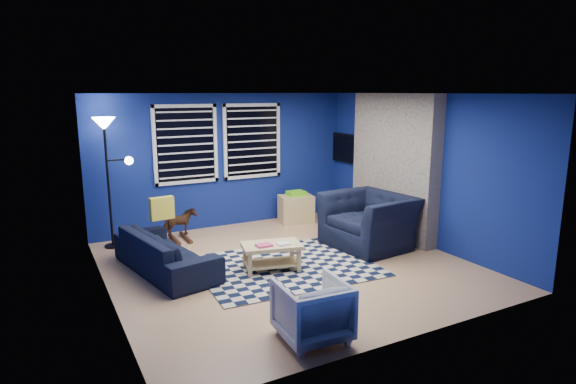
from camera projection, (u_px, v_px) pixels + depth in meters
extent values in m
plane|color=tan|center=(288.00, 265.00, 7.14)|extent=(5.00, 5.00, 0.00)
plane|color=white|center=(288.00, 94.00, 6.63)|extent=(5.00, 5.00, 0.00)
plane|color=navy|center=(225.00, 161.00, 9.04)|extent=(5.00, 0.00, 5.00)
plane|color=navy|center=(103.00, 201.00, 5.73)|extent=(0.00, 5.00, 5.00)
plane|color=navy|center=(419.00, 169.00, 8.04)|extent=(0.00, 5.00, 5.00)
cube|color=gray|center=(394.00, 166.00, 8.41)|extent=(0.26, 2.00, 2.50)
cube|color=black|center=(385.00, 217.00, 8.53)|extent=(0.04, 0.70, 0.60)
cube|color=gray|center=(379.00, 234.00, 8.54)|extent=(0.50, 1.20, 0.08)
cube|color=black|center=(186.00, 144.00, 8.60)|extent=(1.05, 0.02, 1.30)
cube|color=white|center=(184.00, 106.00, 8.46)|extent=(1.17, 0.05, 0.06)
cube|color=white|center=(187.00, 182.00, 8.73)|extent=(1.17, 0.05, 0.06)
cube|color=black|center=(252.00, 141.00, 9.21)|extent=(1.05, 0.02, 1.30)
cube|color=white|center=(252.00, 105.00, 9.06)|extent=(1.17, 0.05, 0.06)
cube|color=white|center=(253.00, 176.00, 9.34)|extent=(1.17, 0.05, 0.06)
cube|color=black|center=(348.00, 148.00, 9.71)|extent=(0.06, 1.00, 0.58)
cube|color=black|center=(346.00, 149.00, 9.70)|extent=(0.01, 0.92, 0.50)
cube|color=black|center=(285.00, 266.00, 7.08)|extent=(2.61, 2.14, 0.02)
imported|color=black|center=(166.00, 252.00, 6.85)|extent=(2.09, 1.14, 0.58)
imported|color=black|center=(369.00, 221.00, 7.93)|extent=(1.46, 1.31, 0.87)
imported|color=gray|center=(312.00, 310.00, 4.96)|extent=(0.73, 0.74, 0.64)
imported|color=#4D2818|center=(180.00, 223.00, 8.28)|extent=(0.36, 0.61, 0.48)
cube|color=tan|center=(271.00, 246.00, 6.86)|extent=(0.92, 0.66, 0.06)
cube|color=tan|center=(272.00, 263.00, 6.91)|extent=(0.83, 0.57, 0.03)
cube|color=#CA3964|center=(264.00, 245.00, 6.75)|extent=(0.25, 0.21, 0.03)
cube|color=silver|center=(284.00, 244.00, 6.82)|extent=(0.20, 0.17, 0.03)
cube|color=tan|center=(255.00, 267.00, 6.58)|extent=(0.07, 0.07, 0.33)
cube|color=tan|center=(299.00, 259.00, 6.90)|extent=(0.07, 0.07, 0.33)
cube|color=tan|center=(244.00, 259.00, 6.90)|extent=(0.07, 0.07, 0.33)
cube|color=tan|center=(287.00, 251.00, 7.22)|extent=(0.07, 0.07, 0.33)
cube|color=tan|center=(296.00, 209.00, 9.46)|extent=(0.71, 0.53, 0.53)
cube|color=black|center=(296.00, 209.00, 9.46)|extent=(0.61, 0.48, 0.43)
cube|color=#6FE21A|center=(296.00, 193.00, 9.39)|extent=(0.38, 0.32, 0.09)
cylinder|color=black|center=(113.00, 246.00, 7.98)|extent=(0.27, 0.27, 0.03)
cylinder|color=black|center=(109.00, 188.00, 7.78)|extent=(0.04, 0.04, 1.99)
cone|color=white|center=(104.00, 124.00, 7.57)|extent=(0.36, 0.36, 0.20)
sphere|color=white|center=(129.00, 161.00, 7.80)|extent=(0.13, 0.13, 0.13)
cube|color=yellow|center=(162.00, 208.00, 7.45)|extent=(0.38, 0.16, 0.35)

